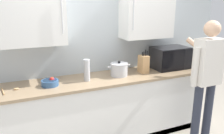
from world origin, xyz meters
TOP-DOWN VIEW (x-y plane):
  - back_wall_tiled at (-0.00, 1.20)m, footprint 4.32×0.44m
  - counter_unit at (0.00, 0.89)m, footprint 3.07×0.64m
  - microwave_oven at (1.13, 0.93)m, footprint 0.54×0.38m
  - stock_pot at (0.28, 0.89)m, footprint 0.34×0.24m
  - thermos_flask at (-0.19, 0.86)m, footprint 0.08×0.08m
  - wooden_spoon at (-1.11, 0.88)m, footprint 0.20×0.22m
  - fruit_bowl at (-0.66, 0.86)m, footprint 0.21×0.21m
  - knife_block at (0.66, 0.89)m, footprint 0.11×0.15m
  - person_figure at (1.20, 0.24)m, footprint 0.44×0.51m

SIDE VIEW (x-z plane):
  - counter_unit at x=0.00m, z-range 0.00..0.91m
  - wooden_spoon at x=-1.11m, z-range 0.91..0.93m
  - fruit_bowl at x=-0.66m, z-range 0.90..1.00m
  - stock_pot at x=0.28m, z-range 0.90..1.10m
  - person_figure at x=1.20m, z-range 0.17..1.85m
  - knife_block at x=0.66m, z-range 0.87..1.21m
  - thermos_flask at x=-0.19m, z-range 0.91..1.20m
  - microwave_oven at x=1.13m, z-range 0.91..1.24m
  - back_wall_tiled at x=0.00m, z-range 0.10..2.70m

